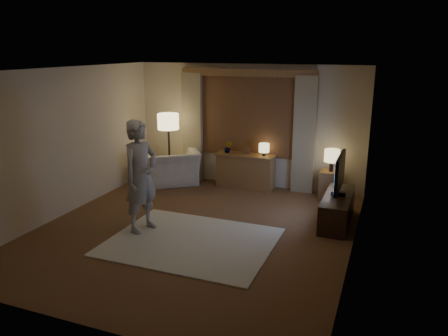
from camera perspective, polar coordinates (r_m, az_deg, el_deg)
The scene contains 13 objects.
room at distance 7.32m, azimuth -2.47°, elevation 2.93°, with size 5.04×5.54×2.64m.
rug at distance 6.90m, azimuth -4.29°, elevation -9.56°, with size 2.50×2.00×0.02m, color beige.
sideboard at distance 9.36m, azimuth 2.82°, elevation -0.49°, with size 1.20×0.40×0.70m, color brown.
picture_frame at distance 9.24m, azimuth 2.85°, elevation 2.19°, with size 0.16×0.02×0.20m, color brown.
plant at distance 9.36m, azimuth 0.53°, elevation 2.69°, with size 0.17×0.13×0.30m, color #999999.
table_lamp_sideboard at distance 9.11m, azimuth 5.25°, elevation 2.57°, with size 0.22×0.22×0.30m.
floor_lamp at distance 9.44m, azimuth -7.28°, elevation 5.54°, with size 0.46×0.46×1.56m.
armchair at distance 9.70m, azimuth -6.89°, elevation 0.16°, with size 1.16×1.02×0.76m, color beige.
side_table at distance 8.95m, azimuth 13.68°, elevation -2.14°, with size 0.40×0.40×0.56m, color brown.
table_lamp_side at distance 8.80m, azimuth 13.92°, elevation 1.51°, with size 0.30×0.30×0.44m.
tv_stand at distance 7.75m, azimuth 14.56°, elevation -5.22°, with size 0.45×1.40×0.50m, color black.
tv at distance 7.55m, azimuth 14.88°, elevation -0.68°, with size 0.24×0.98×0.71m.
person at distance 7.11m, azimuth -10.80°, elevation -1.07°, with size 0.67×0.44×1.83m, color #A19B94.
Camera 1 is at (2.88, -6.04, 2.93)m, focal length 35.00 mm.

